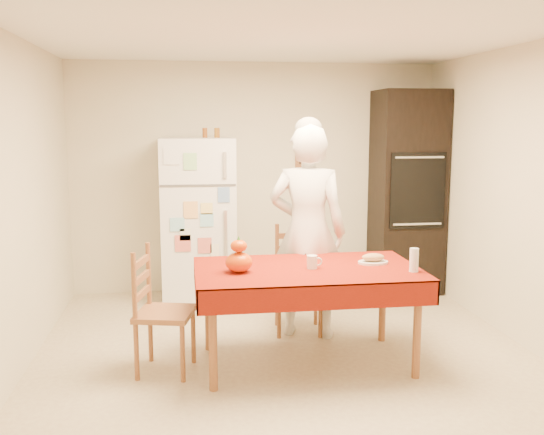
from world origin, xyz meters
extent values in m
plane|color=tan|center=(0.00, 0.00, 0.00)|extent=(4.50, 4.50, 0.00)
cube|color=beige|center=(0.00, 2.25, 1.25)|extent=(4.00, 0.02, 2.50)
cube|color=beige|center=(0.00, -2.25, 1.25)|extent=(4.00, 0.02, 2.50)
cube|color=beige|center=(-2.00, 0.00, 1.25)|extent=(0.02, 4.50, 2.50)
cube|color=beige|center=(2.00, 0.00, 1.25)|extent=(0.02, 4.50, 2.50)
cube|color=white|center=(0.00, 0.00, 2.50)|extent=(4.00, 4.50, 0.02)
cube|color=brown|center=(0.55, 2.23, 1.50)|extent=(0.22, 0.02, 0.30)
cube|color=white|center=(-0.65, 1.88, 0.85)|extent=(0.75, 0.70, 1.70)
cube|color=silver|center=(-0.39, 1.51, 1.45)|extent=(0.03, 0.03, 0.25)
cube|color=silver|center=(-0.39, 1.51, 0.70)|extent=(0.03, 0.03, 0.60)
cube|color=black|center=(1.63, 1.93, 1.10)|extent=(0.70, 0.60, 2.20)
cube|color=black|center=(1.63, 1.62, 1.15)|extent=(0.59, 0.02, 0.80)
cylinder|color=brown|center=(-0.61, -0.36, 0.35)|extent=(0.06, 0.06, 0.71)
cylinder|color=brown|center=(-0.61, 0.42, 0.35)|extent=(0.06, 0.06, 0.71)
cylinder|color=brown|center=(0.87, -0.36, 0.35)|extent=(0.06, 0.06, 0.71)
cylinder|color=brown|center=(0.87, 0.42, 0.35)|extent=(0.06, 0.06, 0.71)
cube|color=brown|center=(0.13, 0.03, 0.73)|extent=(1.60, 0.90, 0.04)
cube|color=#631005|center=(0.13, 0.03, 0.76)|extent=(1.70, 1.00, 0.01)
cylinder|color=brown|center=(0.01, 0.60, 0.21)|extent=(0.04, 0.04, 0.43)
cylinder|color=brown|center=(0.04, 0.94, 0.21)|extent=(0.04, 0.04, 0.43)
cylinder|color=brown|center=(0.36, 0.56, 0.21)|extent=(0.04, 0.04, 0.43)
cylinder|color=brown|center=(0.40, 0.90, 0.21)|extent=(0.04, 0.04, 0.43)
cube|color=brown|center=(0.20, 0.75, 0.45)|extent=(0.46, 0.44, 0.04)
cube|color=brown|center=(0.22, 0.92, 0.70)|extent=(0.36, 0.06, 0.50)
cylinder|color=brown|center=(-0.82, -0.19, 0.21)|extent=(0.04, 0.04, 0.43)
cylinder|color=brown|center=(-1.15, -0.12, 0.21)|extent=(0.04, 0.04, 0.43)
cylinder|color=brown|center=(-0.74, 0.16, 0.21)|extent=(0.04, 0.04, 0.43)
cylinder|color=brown|center=(-1.07, 0.24, 0.21)|extent=(0.04, 0.04, 0.43)
cube|color=brown|center=(-0.94, 0.02, 0.45)|extent=(0.48, 0.50, 0.04)
cube|color=brown|center=(-1.11, 0.06, 0.70)|extent=(0.11, 0.36, 0.50)
imported|color=silver|center=(0.26, 0.66, 0.92)|extent=(0.78, 0.64, 1.84)
cylinder|color=silver|center=(0.16, 0.00, 0.81)|extent=(0.08, 0.08, 0.10)
ellipsoid|color=red|center=(-0.39, -0.03, 0.84)|extent=(0.20, 0.20, 0.15)
ellipsoid|color=#E45A05|center=(-0.39, -0.03, 0.96)|extent=(0.12, 0.12, 0.09)
cylinder|color=silver|center=(0.89, -0.20, 0.85)|extent=(0.07, 0.07, 0.18)
cylinder|color=silver|center=(0.67, 0.09, 0.77)|extent=(0.24, 0.24, 0.02)
ellipsoid|color=tan|center=(0.67, 0.09, 0.81)|extent=(0.18, 0.10, 0.06)
cylinder|color=brown|center=(-0.56, 1.93, 1.75)|extent=(0.05, 0.05, 0.10)
cylinder|color=#925E1A|center=(-0.44, 1.93, 1.75)|extent=(0.05, 0.05, 0.10)
cylinder|color=brown|center=(-0.44, 1.93, 1.75)|extent=(0.05, 0.05, 0.10)
camera|label=1|loc=(-0.77, -4.38, 1.86)|focal=40.00mm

